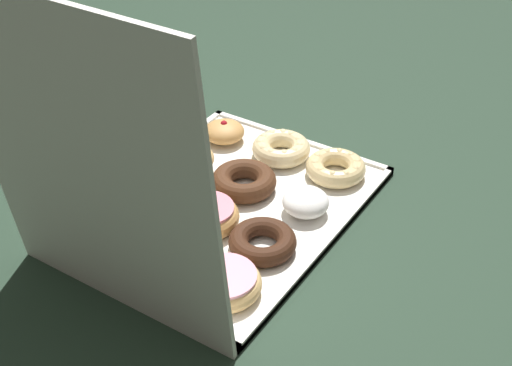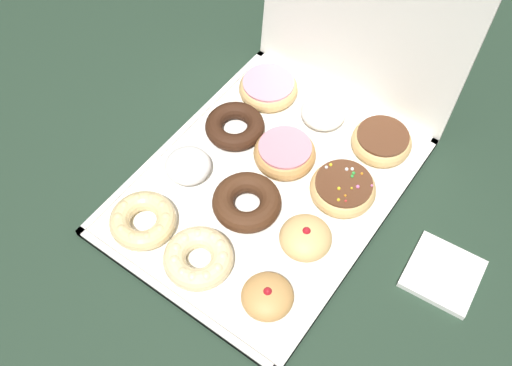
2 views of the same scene
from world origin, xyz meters
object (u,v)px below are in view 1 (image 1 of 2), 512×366
Objects in this scene: cruller_donut_1 at (280,148)px; donut_box at (226,208)px; pink_frosted_donut_9 at (224,283)px; jelly_filled_donut_2 at (224,132)px; chocolate_cake_ring_donut_6 at (262,242)px; jelly_filled_donut_5 at (191,158)px; chocolate_frosted_donut_11 at (98,230)px; sprinkle_donut_8 at (151,192)px; powdered_filled_donut_10 at (156,254)px; cruller_donut_0 at (336,167)px; napkin_stack at (80,159)px; chocolate_cake_ring_donut_4 at (244,181)px; pink_frosted_donut_7 at (206,216)px; powdered_filled_donut_3 at (306,202)px.

donut_box is at bearing 90.47° from cruller_donut_1.
pink_frosted_donut_9 is at bearing 124.29° from donut_box.
chocolate_cake_ring_donut_6 is (-0.25, 0.25, -0.00)m from jelly_filled_donut_2.
jelly_filled_donut_2 is 0.35m from chocolate_cake_ring_donut_6.
jelly_filled_donut_5 reaches higher than chocolate_frosted_donut_11.
pink_frosted_donut_9 is at bearing 153.57° from sprinkle_donut_8.
chocolate_cake_ring_donut_6 is 1.29× the size of powdered_filled_donut_10.
cruller_donut_1 is 0.13m from jelly_filled_donut_2.
cruller_donut_0 is at bearing -107.97° from powdered_filled_donut_10.
sprinkle_donut_8 is at bearing 46.19° from cruller_donut_0.
sprinkle_donut_8 is at bearing 64.81° from cruller_donut_1.
chocolate_frosted_donut_11 is at bearing 141.61° from napkin_stack.
sprinkle_donut_8 is 1.34× the size of powdered_filled_donut_10.
jelly_filled_donut_5 is (0.12, -0.06, 0.03)m from donut_box.
pink_frosted_donut_9 is at bearing 117.20° from chocolate_cake_ring_donut_4.
cruller_donut_0 is 0.99× the size of cruller_donut_1.
jelly_filled_donut_5 is at bearing -44.88° from pink_frosted_donut_7.
jelly_filled_donut_5 is 0.25m from chocolate_frosted_donut_11.
cruller_donut_1 is at bearing -107.69° from chocolate_frosted_donut_11.
sprinkle_donut_8 is (-0.00, 0.12, -0.00)m from jelly_filled_donut_5.
donut_box is 0.19m from powdered_filled_donut_10.
jelly_filled_donut_2 is at bearing -43.39° from chocolate_cake_ring_donut_4.
napkin_stack is at bearing -38.39° from chocolate_frosted_donut_11.
pink_frosted_donut_9 is at bearing 135.23° from jelly_filled_donut_5.
powdered_filled_donut_10 is at bearing 45.28° from chocolate_cake_ring_donut_6.
chocolate_cake_ring_donut_4 and chocolate_frosted_donut_11 have the same top height.
cruller_donut_1 is 1.02× the size of chocolate_frosted_donut_11.
donut_box is 0.06m from chocolate_cake_ring_donut_4.
pink_frosted_donut_7 is at bearing 94.70° from donut_box.
donut_box is 4.78× the size of chocolate_cake_ring_donut_6.
napkin_stack is at bearing 33.44° from cruller_donut_1.
powdered_filled_donut_10 is (0.01, 0.12, 0.00)m from pink_frosted_donut_7.
powdered_filled_donut_10 is at bearing 108.92° from jelly_filled_donut_2.
powdered_filled_donut_3 is (-0.01, 0.13, 0.00)m from cruller_donut_0.
chocolate_cake_ring_donut_6 is (0.01, 0.13, -0.01)m from powdered_filled_donut_3.
jelly_filled_donut_2 is 0.24m from sprinkle_donut_8.
donut_box is 4.63× the size of sprinkle_donut_8.
jelly_filled_donut_5 reaches higher than chocolate_cake_ring_donut_4.
cruller_donut_1 is at bearing -146.56° from napkin_stack.
pink_frosted_donut_9 reaches higher than napkin_stack.
sprinkle_donut_8 is 1.03× the size of napkin_stack.
jelly_filled_donut_5 is 0.78× the size of chocolate_cake_ring_donut_6.
cruller_donut_0 reaches higher than napkin_stack.
donut_box is 0.23m from cruller_donut_0.
cruller_donut_1 is 0.40m from chocolate_frosted_donut_11.
powdered_filled_donut_3 is 0.71× the size of sprinkle_donut_8.
cruller_donut_1 is 1.39× the size of jelly_filled_donut_2.
chocolate_cake_ring_donut_4 is (0.13, 0.00, -0.00)m from powdered_filled_donut_3.
powdered_filled_donut_3 is (-0.13, 0.13, 0.00)m from cruller_donut_1.
powdered_filled_donut_10 is (0.12, 0.12, 0.01)m from chocolate_cake_ring_donut_6.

